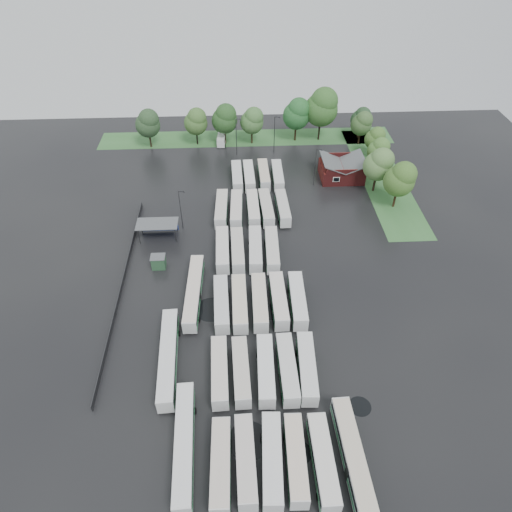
{
  "coord_description": "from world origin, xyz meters",
  "views": [
    {
      "loc": [
        -1.15,
        -51.73,
        57.86
      ],
      "look_at": [
        2.0,
        12.0,
        2.5
      ],
      "focal_mm": 32.0,
      "sensor_mm": 36.0,
      "label": 1
    }
  ],
  "objects_px": {
    "brick_building": "(341,171)",
    "artic_bus_west_a": "(184,444)",
    "artic_bus_east": "(355,465)",
    "minibus": "(221,139)"
  },
  "relations": [
    {
      "from": "brick_building",
      "to": "artic_bus_east",
      "type": "distance_m",
      "value": 70.63
    },
    {
      "from": "artic_bus_east",
      "to": "brick_building",
      "type": "bearing_deg",
      "value": 78.49
    },
    {
      "from": "brick_building",
      "to": "artic_bus_west_a",
      "type": "bearing_deg",
      "value": -116.51
    },
    {
      "from": "minibus",
      "to": "artic_bus_east",
      "type": "bearing_deg",
      "value": -75.45
    },
    {
      "from": "brick_building",
      "to": "artic_bus_west_a",
      "type": "relative_size",
      "value": 0.61
    },
    {
      "from": "artic_bus_east",
      "to": "minibus",
      "type": "bearing_deg",
      "value": 99.0
    },
    {
      "from": "artic_bus_east",
      "to": "minibus",
      "type": "height_order",
      "value": "artic_bus_east"
    },
    {
      "from": "brick_building",
      "to": "artic_bus_west_a",
      "type": "xyz_separation_m",
      "value": [
        -32.9,
        -65.96,
        -0.17
      ]
    },
    {
      "from": "artic_bus_west_a",
      "to": "minibus",
      "type": "distance_m",
      "value": 84.99
    },
    {
      "from": "brick_building",
      "to": "minibus",
      "type": "relative_size",
      "value": 1.78
    }
  ]
}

